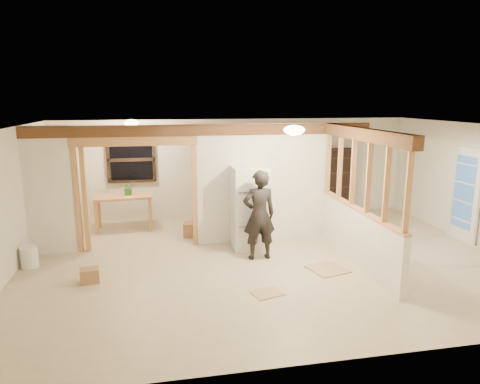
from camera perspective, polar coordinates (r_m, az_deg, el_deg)
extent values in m
cube|color=#C8B494|center=(8.21, 3.66, -9.09)|extent=(9.00, 6.50, 0.01)
cube|color=white|center=(7.67, 3.92, 8.63)|extent=(9.00, 6.50, 0.01)
cube|color=silver|center=(10.97, -0.49, 3.17)|extent=(9.00, 0.01, 2.50)
cube|color=silver|center=(4.90, 13.48, -8.78)|extent=(9.00, 0.01, 2.50)
cube|color=silver|center=(8.02, -29.13, -1.79)|extent=(0.01, 6.50, 2.50)
cube|color=white|center=(9.02, -24.10, 0.11)|extent=(0.90, 0.12, 2.50)
cube|color=white|center=(9.03, 3.10, 1.19)|extent=(2.80, 0.12, 2.50)
cube|color=tan|center=(8.82, -13.54, -0.41)|extent=(2.46, 0.14, 2.20)
cube|color=brown|center=(8.67, -4.61, 8.24)|extent=(7.00, 0.18, 0.22)
cube|color=brown|center=(7.87, 16.10, 7.40)|extent=(0.18, 3.30, 0.22)
cube|color=white|center=(8.23, 15.33, -5.74)|extent=(0.12, 3.20, 1.00)
cube|color=tan|center=(7.96, 15.80, 2.24)|extent=(0.14, 3.20, 1.32)
cube|color=black|center=(10.69, -14.29, 4.18)|extent=(1.12, 0.10, 1.10)
cube|color=white|center=(10.26, 27.79, -0.31)|extent=(0.12, 0.86, 2.00)
ellipsoid|color=#FFEABF|center=(7.28, 7.23, 8.21)|extent=(0.36, 0.36, 0.16)
ellipsoid|color=#FFEABF|center=(9.73, -14.27, 8.93)|extent=(0.32, 0.32, 0.14)
ellipsoid|color=#FFD88C|center=(9.04, -11.23, 6.94)|extent=(0.07, 0.07, 0.07)
cube|color=silver|center=(8.67, 1.27, -2.09)|extent=(0.69, 0.67, 1.67)
imported|color=black|center=(8.04, 2.57, -3.08)|extent=(0.65, 0.44, 1.72)
cube|color=tan|center=(10.31, -15.18, -2.65)|extent=(1.33, 0.73, 0.81)
imported|color=#356524|center=(10.22, -14.67, 0.54)|extent=(0.37, 0.35, 0.33)
cylinder|color=#B31A15|center=(10.31, -23.12, -3.64)|extent=(0.52, 0.52, 0.66)
cube|color=black|center=(11.62, 12.91, 1.44)|extent=(0.86, 0.29, 1.73)
cylinder|color=white|center=(8.69, -26.28, -7.77)|extent=(0.37, 0.37, 0.38)
cube|color=#A2754E|center=(9.58, -6.41, -4.97)|extent=(0.41, 0.37, 0.31)
cube|color=#A2754E|center=(9.66, -21.27, -5.69)|extent=(0.35, 0.35, 0.29)
cube|color=#A2754E|center=(7.64, -19.40, -10.46)|extent=(0.33, 0.28, 0.24)
cube|color=tan|center=(7.92, 11.62, -10.03)|extent=(0.74, 0.74, 0.02)
cube|color=tan|center=(6.90, 3.66, -13.29)|extent=(0.54, 0.48, 0.01)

